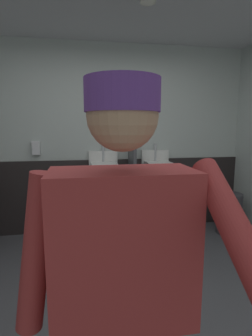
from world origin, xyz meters
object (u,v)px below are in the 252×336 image
at_px(urinal_middle, 157,177).
at_px(soap_dispenser, 36,148).
at_px(person, 123,270).
at_px(trash_bin, 229,213).
at_px(urinal_left, 104,179).

xyz_separation_m(urinal_middle, soap_dispenser, (-1.64, 0.12, 0.43)).
bearing_deg(soap_dispenser, urinal_middle, -4.17).
xyz_separation_m(urinal_middle, person, (-0.91, -2.64, 0.20)).
bearing_deg(person, soap_dispenser, 104.86).
relative_size(person, trash_bin, 2.87).
bearing_deg(urinal_left, person, -93.42).
distance_m(urinal_middle, trash_bin, 1.12).
height_order(person, soap_dispenser, person).
bearing_deg(trash_bin, urinal_middle, 162.77).
bearing_deg(soap_dispenser, trash_bin, -9.13).
xyz_separation_m(urinal_middle, trash_bin, (0.96, -0.30, -0.49)).
bearing_deg(trash_bin, soap_dispenser, 170.87).
bearing_deg(person, trash_bin, 51.36).
height_order(urinal_middle, soap_dispenser, soap_dispenser).
distance_m(person, trash_bin, 3.08).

